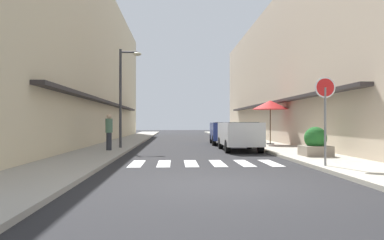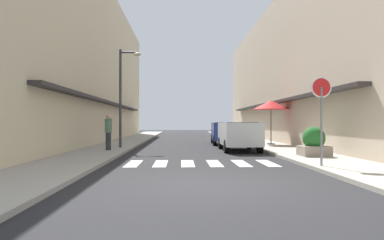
{
  "view_description": "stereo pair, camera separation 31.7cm",
  "coord_description": "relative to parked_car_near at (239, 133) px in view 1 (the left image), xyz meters",
  "views": [
    {
      "loc": [
        -1.05,
        -8.47,
        1.46
      ],
      "look_at": [
        -0.08,
        11.95,
        1.6
      ],
      "focal_mm": 34.14,
      "sensor_mm": 36.0,
      "label": 1
    },
    {
      "loc": [
        -0.73,
        -8.48,
        1.46
      ],
      "look_at": [
        -0.08,
        11.95,
        1.6
      ],
      "focal_mm": 34.14,
      "sensor_mm": 36.0,
      "label": 2
    }
  ],
  "objects": [
    {
      "name": "building_row_right",
      "position": [
        6.09,
        7.37,
        4.15
      ],
      "size": [
        5.5,
        39.03,
        10.14
      ],
      "color": "#C6B299",
      "rests_on": "ground_plane"
    },
    {
      "name": "round_street_sign",
      "position": [
        1.35,
        -7.51,
        1.3
      ],
      "size": [
        0.65,
        0.07,
        2.75
      ],
      "color": "slate",
      "rests_on": "sidewalk_right"
    },
    {
      "name": "street_lamp",
      "position": [
        -6.02,
        0.99,
        2.42
      ],
      "size": [
        1.19,
        0.28,
        5.25
      ],
      "color": "#38383D",
      "rests_on": "sidewalk_left"
    },
    {
      "name": "building_row_left",
      "position": [
        -10.63,
        7.37,
        4.77
      ],
      "size": [
        5.5,
        39.03,
        11.39
      ],
      "color": "beige",
      "rests_on": "ground_plane"
    },
    {
      "name": "parked_car_mid",
      "position": [
        0.0,
        5.51,
        -0.0
      ],
      "size": [
        1.95,
        4.12,
        1.47
      ],
      "color": "navy",
      "rests_on": "ground_plane"
    },
    {
      "name": "pedestrian_walking_near",
      "position": [
        -6.49,
        -0.86,
        0.12
      ],
      "size": [
        0.34,
        0.34,
        1.75
      ],
      "rotation": [
        0.0,
        0.0,
        2.82
      ],
      "color": "#282B33",
      "rests_on": "sidewalk_left"
    },
    {
      "name": "ground_plane",
      "position": [
        -2.27,
        6.31,
        -0.92
      ],
      "size": [
        90.51,
        90.51,
        0.0
      ],
      "primitive_type": "plane",
      "color": "#232326"
    },
    {
      "name": "sidewalk_right",
      "position": [
        2.32,
        6.31,
        -0.86
      ],
      "size": [
        2.54,
        57.59,
        0.12
      ],
      "primitive_type": "cube",
      "color": "#ADA899",
      "rests_on": "ground_plane"
    },
    {
      "name": "parked_car_near",
      "position": [
        0.0,
        0.0,
        0.0
      ],
      "size": [
        1.85,
        4.32,
        1.47
      ],
      "color": "silver",
      "rests_on": "ground_plane"
    },
    {
      "name": "crosswalk",
      "position": [
        -2.27,
        -5.73,
        -0.92
      ],
      "size": [
        5.2,
        2.2,
        0.01
      ],
      "color": "silver",
      "rests_on": "ground_plane"
    },
    {
      "name": "cafe_umbrella",
      "position": [
        2.54,
        3.48,
        1.6
      ],
      "size": [
        2.24,
        2.24,
        2.7
      ],
      "color": "#262626",
      "rests_on": "sidewalk_right"
    },
    {
      "name": "planter_corner",
      "position": [
        2.33,
        -4.23,
        -0.29
      ],
      "size": [
        1.09,
        1.09,
        1.16
      ],
      "color": "gray",
      "rests_on": "sidewalk_right"
    },
    {
      "name": "sidewalk_left",
      "position": [
        -6.86,
        6.31,
        -0.86
      ],
      "size": [
        2.54,
        57.59,
        0.12
      ],
      "primitive_type": "cube",
      "color": "#9E998E",
      "rests_on": "ground_plane"
    }
  ]
}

